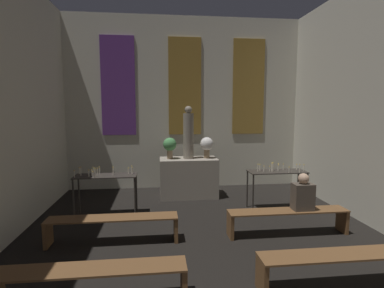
% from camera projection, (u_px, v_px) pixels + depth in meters
% --- Properties ---
extents(wall_back, '(6.76, 0.16, 4.78)m').
position_uv_depth(wall_back, '(185.00, 103.00, 8.47)').
color(wall_back, beige).
rests_on(wall_back, ground_plane).
extents(altar, '(1.45, 0.75, 0.99)m').
position_uv_depth(altar, '(188.00, 177.00, 7.68)').
color(altar, gray).
rests_on(altar, ground_plane).
extents(statue, '(0.26, 0.26, 1.33)m').
position_uv_depth(statue, '(188.00, 134.00, 7.55)').
color(statue, gray).
rests_on(statue, altar).
extents(flower_vase_left, '(0.33, 0.33, 0.54)m').
position_uv_depth(flower_vase_left, '(170.00, 145.00, 7.53)').
color(flower_vase_left, '#937A5B').
rests_on(flower_vase_left, altar).
extents(flower_vase_right, '(0.33, 0.33, 0.54)m').
position_uv_depth(flower_vase_right, '(207.00, 145.00, 7.63)').
color(flower_vase_right, '#937A5B').
rests_on(flower_vase_right, altar).
extents(candle_rack_left, '(1.28, 0.49, 1.07)m').
position_uv_depth(candle_rack_left, '(106.00, 181.00, 6.25)').
color(candle_rack_left, '#332D28').
rests_on(candle_rack_left, ground_plane).
extents(candle_rack_right, '(1.28, 0.49, 1.07)m').
position_uv_depth(candle_rack_right, '(277.00, 176.00, 6.67)').
color(candle_rack_right, '#332D28').
rests_on(candle_rack_right, ground_plane).
extents(pew_third_left, '(2.16, 0.36, 0.45)m').
position_uv_depth(pew_third_left, '(92.00, 278.00, 3.42)').
color(pew_third_left, brown).
rests_on(pew_third_left, ground_plane).
extents(pew_third_right, '(2.16, 0.36, 0.45)m').
position_uv_depth(pew_third_right, '(343.00, 262.00, 3.77)').
color(pew_third_right, brown).
rests_on(pew_third_right, ground_plane).
extents(pew_back_left, '(2.16, 0.36, 0.45)m').
position_uv_depth(pew_back_left, '(113.00, 224.00, 5.02)').
color(pew_back_left, brown).
rests_on(pew_back_left, ground_plane).
extents(pew_back_right, '(2.16, 0.36, 0.45)m').
position_uv_depth(pew_back_right, '(288.00, 216.00, 5.36)').
color(pew_back_right, brown).
rests_on(pew_back_right, ground_plane).
extents(person_seated, '(0.36, 0.24, 0.67)m').
position_uv_depth(person_seated, '(303.00, 194.00, 5.35)').
color(person_seated, '#4C4238').
rests_on(person_seated, pew_back_right).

